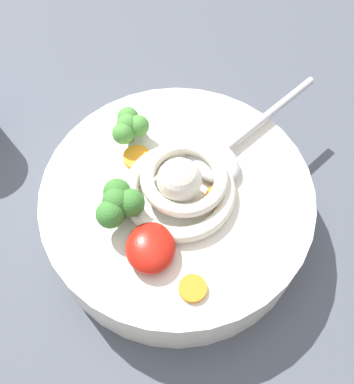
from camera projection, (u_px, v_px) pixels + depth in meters
table_slab at (151, 241)px, 49.72cm from camera, size 96.07×96.07×3.98cm
soup_bowl at (177, 207)px, 45.89cm from camera, size 25.93×25.93×6.25cm
noodle_pile at (181, 185)px, 41.98cm from camera, size 11.47×11.24×4.61cm
soup_spoon at (222, 152)px, 44.58cm from camera, size 14.11×15.00×1.60cm
chili_sauce_dollop at (150, 248)px, 39.30cm from camera, size 4.78×4.30×2.15cm
broccoli_floret_center at (129, 126)px, 44.60cm from camera, size 4.11×3.54×3.25cm
broccoli_floret_beside_noodles at (119, 203)px, 39.96cm from camera, size 4.86×4.18×3.84cm
carrot_slice_front at (218, 197)px, 42.63cm from camera, size 2.30×2.30×0.64cm
carrot_slice_right at (137, 158)px, 44.84cm from camera, size 2.68×2.68×0.58cm
carrot_slice_extra_b at (193, 288)px, 38.37cm from camera, size 2.39×2.39×0.49cm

